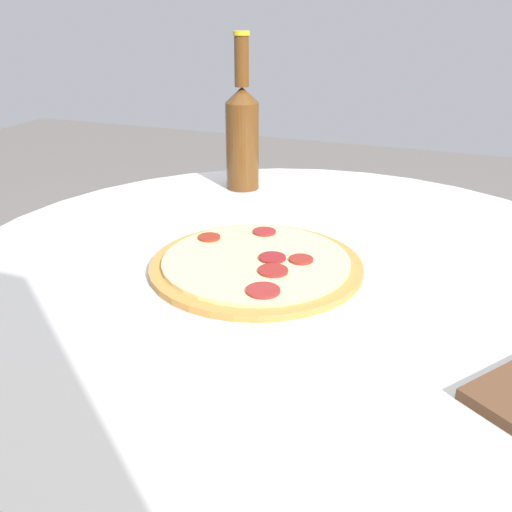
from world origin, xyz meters
TOP-DOWN VIEW (x-y plane):
  - table at (0.00, 0.00)m, footprint 1.03×1.03m
  - pizza at (0.04, 0.04)m, footprint 0.30×0.30m
  - beer_bottle at (0.21, -0.31)m, footprint 0.07×0.07m

SIDE VIEW (x-z plane):
  - table at x=0.00m, z-range 0.16..0.90m
  - pizza at x=0.04m, z-range 0.73..0.75m
  - beer_bottle at x=0.21m, z-range 0.70..1.00m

